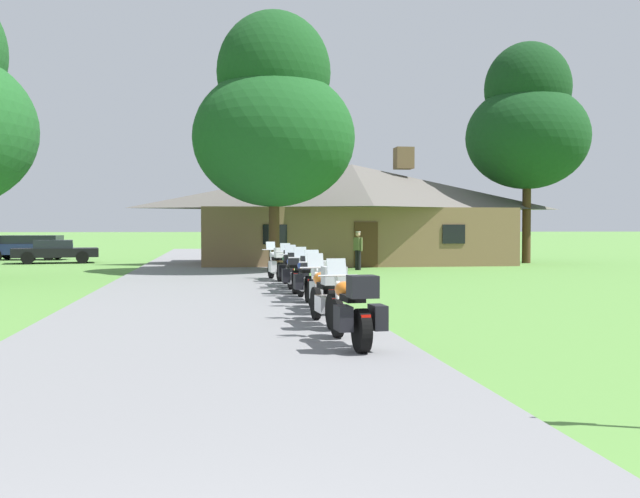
# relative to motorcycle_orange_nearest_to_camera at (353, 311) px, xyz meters

# --- Properties ---
(ground_plane) EXTENTS (500.00, 500.00, 0.00)m
(ground_plane) POSITION_rel_motorcycle_orange_nearest_to_camera_xyz_m (-2.23, 11.80, -0.61)
(ground_plane) COLOR #56893D
(asphalt_driveway) EXTENTS (6.40, 80.00, 0.06)m
(asphalt_driveway) POSITION_rel_motorcycle_orange_nearest_to_camera_xyz_m (-2.23, 9.80, -0.58)
(asphalt_driveway) COLOR slate
(asphalt_driveway) RESTS_ON ground
(motorcycle_orange_nearest_to_camera) EXTENTS (0.81, 2.08, 1.30)m
(motorcycle_orange_nearest_to_camera) POSITION_rel_motorcycle_orange_nearest_to_camera_xyz_m (0.00, 0.00, 0.00)
(motorcycle_orange_nearest_to_camera) COLOR black
(motorcycle_orange_nearest_to_camera) RESTS_ON asphalt_driveway
(motorcycle_orange_second_in_row) EXTENTS (0.66, 2.08, 1.30)m
(motorcycle_orange_second_in_row) POSITION_rel_motorcycle_orange_nearest_to_camera_xyz_m (-0.03, 2.43, 0.01)
(motorcycle_orange_second_in_row) COLOR black
(motorcycle_orange_second_in_row) RESTS_ON asphalt_driveway
(motorcycle_white_third_in_row) EXTENTS (0.84, 2.08, 1.30)m
(motorcycle_white_third_in_row) POSITION_rel_motorcycle_orange_nearest_to_camera_xyz_m (0.23, 4.50, 0.00)
(motorcycle_white_third_in_row) COLOR black
(motorcycle_white_third_in_row) RESTS_ON asphalt_driveway
(motorcycle_blue_fourth_in_row) EXTENTS (0.73, 2.08, 1.30)m
(motorcycle_blue_fourth_in_row) POSITION_rel_motorcycle_orange_nearest_to_camera_xyz_m (0.17, 6.91, 0.00)
(motorcycle_blue_fourth_in_row) COLOR black
(motorcycle_blue_fourth_in_row) RESTS_ON asphalt_driveway
(motorcycle_blue_fifth_in_row) EXTENTS (0.72, 2.08, 1.30)m
(motorcycle_blue_fifth_in_row) POSITION_rel_motorcycle_orange_nearest_to_camera_xyz_m (0.11, 9.12, 0.00)
(motorcycle_blue_fifth_in_row) COLOR black
(motorcycle_blue_fifth_in_row) RESTS_ON asphalt_driveway
(motorcycle_green_sixth_in_row) EXTENTS (0.72, 2.08, 1.30)m
(motorcycle_green_sixth_in_row) POSITION_rel_motorcycle_orange_nearest_to_camera_xyz_m (0.18, 11.22, 0.00)
(motorcycle_green_sixth_in_row) COLOR black
(motorcycle_green_sixth_in_row) RESTS_ON asphalt_driveway
(motorcycle_white_farthest_in_row) EXTENTS (0.91, 2.08, 1.30)m
(motorcycle_white_farthest_in_row) POSITION_rel_motorcycle_orange_nearest_to_camera_xyz_m (0.04, 13.61, 0.00)
(motorcycle_white_farthest_in_row) COLOR black
(motorcycle_white_farthest_in_row) RESTS_ON asphalt_driveway
(stone_lodge) EXTENTS (15.97, 7.32, 5.96)m
(stone_lodge) POSITION_rel_motorcycle_orange_nearest_to_camera_xyz_m (4.86, 25.30, 2.00)
(stone_lodge) COLOR brown
(stone_lodge) RESTS_ON ground
(bystander_olive_shirt_near_lodge) EXTENTS (0.37, 0.49, 1.69)m
(bystander_olive_shirt_near_lodge) POSITION_rel_motorcycle_orange_nearest_to_camera_xyz_m (4.11, 19.97, 0.34)
(bystander_olive_shirt_near_lodge) COLOR black
(bystander_olive_shirt_near_lodge) RESTS_ON ground
(tree_by_lodge_front) EXTENTS (6.60, 6.60, 10.62)m
(tree_by_lodge_front) POSITION_rel_motorcycle_orange_nearest_to_camera_xyz_m (0.34, 18.64, 5.68)
(tree_by_lodge_front) COLOR #422D19
(tree_by_lodge_front) RESTS_ON ground
(tree_right_of_lodge) EXTENTS (6.31, 6.31, 11.41)m
(tree_right_of_lodge) POSITION_rel_motorcycle_orange_nearest_to_camera_xyz_m (13.98, 24.65, 6.66)
(tree_right_of_lodge) COLOR #422D19
(tree_right_of_lodge) RESTS_ON ground
(parked_navy_suv_far_left) EXTENTS (4.73, 2.19, 1.40)m
(parked_navy_suv_far_left) POSITION_rel_motorcycle_orange_nearest_to_camera_xyz_m (-12.58, 32.16, 0.17)
(parked_navy_suv_far_left) COLOR navy
(parked_navy_suv_far_left) RESTS_ON ground
(parked_black_sedan_far_left) EXTENTS (4.47, 2.60, 1.20)m
(parked_black_sedan_far_left) POSITION_rel_motorcycle_orange_nearest_to_camera_xyz_m (-10.26, 28.00, 0.03)
(parked_black_sedan_far_left) COLOR black
(parked_black_sedan_far_left) RESTS_ON ground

